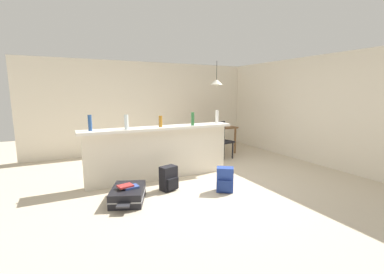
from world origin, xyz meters
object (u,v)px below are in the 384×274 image
(bottle_clear, at_px, (126,122))
(suitcase_flat_black, at_px, (128,194))
(bottle_blue, at_px, (90,123))
(backpack_blue, at_px, (225,180))
(bottle_white, at_px, (217,117))
(bottle_amber, at_px, (161,121))
(backpack_black, at_px, (169,179))
(pendant_lamp, at_px, (217,82))
(dining_chair_near_partition, at_px, (222,138))
(dining_table, at_px, (214,130))
(book_stack, at_px, (128,186))
(bottle_green, at_px, (193,119))

(bottle_clear, bearing_deg, suitcase_flat_black, -104.06)
(bottle_blue, distance_m, backpack_blue, 2.49)
(bottle_white, bearing_deg, backpack_blue, -114.56)
(bottle_amber, height_order, backpack_black, bottle_amber)
(backpack_black, bearing_deg, pendant_lamp, 43.45)
(bottle_blue, height_order, bottle_white, bottle_white)
(bottle_blue, xyz_separation_m, bottle_white, (2.48, -0.07, 0.00))
(dining_chair_near_partition, bearing_deg, bottle_amber, -155.07)
(bottle_white, distance_m, dining_chair_near_partition, 1.35)
(bottle_clear, relative_size, dining_table, 0.24)
(backpack_blue, relative_size, book_stack, 1.28)
(bottle_amber, relative_size, bottle_white, 0.77)
(bottle_clear, xyz_separation_m, dining_chair_near_partition, (2.62, 0.97, -0.64))
(bottle_green, relative_size, dining_table, 0.24)
(bottle_green, height_order, bottle_white, bottle_white)
(dining_table, height_order, suitcase_flat_black, dining_table)
(dining_table, bearing_deg, backpack_blue, -117.19)
(suitcase_flat_black, bearing_deg, dining_chair_near_partition, 31.19)
(suitcase_flat_black, relative_size, book_stack, 2.72)
(bottle_white, height_order, book_stack, bottle_white)
(bottle_clear, height_order, suitcase_flat_black, bottle_clear)
(bottle_amber, bearing_deg, bottle_blue, 177.63)
(bottle_clear, relative_size, bottle_white, 0.94)
(bottle_white, distance_m, dining_table, 1.82)
(bottle_blue, relative_size, bottle_amber, 1.27)
(suitcase_flat_black, distance_m, book_stack, 0.14)
(pendant_lamp, distance_m, suitcase_flat_black, 4.20)
(dining_table, bearing_deg, bottle_amber, -144.12)
(dining_chair_near_partition, xyz_separation_m, backpack_blue, (-1.23, -2.02, -0.31))
(bottle_blue, distance_m, bottle_clear, 0.60)
(backpack_black, bearing_deg, suitcase_flat_black, -167.38)
(bottle_green, bearing_deg, dining_table, 47.59)
(bottle_clear, xyz_separation_m, bottle_green, (1.30, -0.00, -0.00))
(dining_chair_near_partition, height_order, suitcase_flat_black, dining_chair_near_partition)
(bottle_white, bearing_deg, pendant_lamp, 58.93)
(bottle_clear, xyz_separation_m, backpack_black, (0.57, -0.56, -0.95))
(dining_chair_near_partition, bearing_deg, suitcase_flat_black, -148.81)
(bottle_green, distance_m, book_stack, 1.89)
(bottle_amber, distance_m, dining_chair_near_partition, 2.26)
(bottle_white, height_order, backpack_black, bottle_white)
(bottle_white, relative_size, book_stack, 0.85)
(bottle_blue, bearing_deg, dining_table, 23.62)
(pendant_lamp, distance_m, backpack_blue, 3.46)
(dining_table, distance_m, backpack_blue, 2.97)
(bottle_green, bearing_deg, bottle_white, 4.24)
(bottle_green, height_order, suitcase_flat_black, bottle_green)
(dining_table, xyz_separation_m, backpack_blue, (-1.34, -2.61, -0.44))
(bottle_white, relative_size, dining_table, 0.25)
(bottle_blue, relative_size, dining_table, 0.25)
(bottle_clear, height_order, dining_chair_near_partition, bottle_clear)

